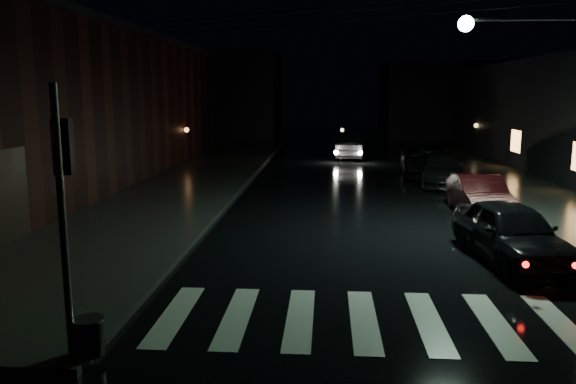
% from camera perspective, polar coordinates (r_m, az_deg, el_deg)
% --- Properties ---
extents(ground, '(120.00, 120.00, 0.00)m').
position_cam_1_polar(ground, '(10.52, -5.65, -13.53)').
color(ground, black).
rests_on(ground, ground).
extents(sidewalk_left, '(6.00, 44.00, 0.15)m').
position_cam_1_polar(sidewalk_left, '(24.78, -11.71, 0.24)').
color(sidewalk_left, '#282826').
rests_on(sidewalk_left, ground).
extents(sidewalk_right, '(4.00, 44.00, 0.15)m').
position_cam_1_polar(sidewalk_right, '(25.27, 23.14, -0.17)').
color(sidewalk_right, '#282826').
rests_on(sidewalk_right, ground).
extents(building_left, '(10.00, 36.00, 7.00)m').
position_cam_1_polar(building_left, '(28.94, -24.46, 7.76)').
color(building_left, black).
rests_on(building_left, ground).
extents(building_far_left, '(14.00, 10.00, 8.00)m').
position_cam_1_polar(building_far_left, '(55.74, -8.25, 9.72)').
color(building_far_left, black).
rests_on(building_far_left, ground).
extents(building_far_right, '(14.00, 10.00, 7.00)m').
position_cam_1_polar(building_far_right, '(55.89, 16.91, 8.89)').
color(building_far_right, black).
rests_on(building_far_right, ground).
extents(crosswalk, '(9.00, 3.00, 0.01)m').
position_cam_1_polar(crosswalk, '(10.93, 10.92, -12.72)').
color(crosswalk, beige).
rests_on(crosswalk, ground).
extents(signal_pole_corner, '(0.68, 0.61, 4.20)m').
position_cam_1_polar(signal_pole_corner, '(9.29, -20.64, -7.24)').
color(signal_pole_corner, slate).
rests_on(signal_pole_corner, ground).
extents(parked_car_a, '(2.34, 4.63, 1.51)m').
position_cam_1_polar(parked_car_a, '(15.13, 21.74, -3.84)').
color(parked_car_a, black).
rests_on(parked_car_a, ground).
extents(parked_car_b, '(1.50, 4.26, 1.40)m').
position_cam_1_polar(parked_car_b, '(20.44, 18.85, -0.36)').
color(parked_car_b, black).
rests_on(parked_car_b, ground).
extents(parked_car_c, '(2.54, 5.08, 1.42)m').
position_cam_1_polar(parked_car_c, '(26.94, 15.33, 2.23)').
color(parked_car_c, black).
rests_on(parked_car_c, ground).
extents(parked_car_d, '(3.20, 5.98, 1.60)m').
position_cam_1_polar(parked_car_d, '(29.50, 14.09, 3.11)').
color(parked_car_d, black).
rests_on(parked_car_d, ground).
extents(oncoming_car, '(2.27, 4.97, 1.58)m').
position_cam_1_polar(oncoming_car, '(36.78, 6.52, 4.65)').
color(oncoming_car, black).
rests_on(oncoming_car, ground).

